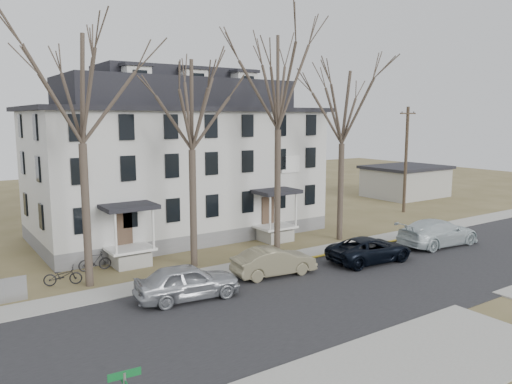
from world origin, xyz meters
TOP-DOWN VIEW (x-y plane):
  - ground at (0.00, 0.00)m, footprint 120.00×120.00m
  - main_road at (0.00, 2.00)m, footprint 120.00×10.00m
  - far_sidewalk at (0.00, 8.00)m, footprint 120.00×2.00m
  - yellow_curb at (5.00, 7.10)m, footprint 14.00×0.25m
  - boarding_house at (-2.00, 17.95)m, footprint 20.80×12.36m
  - distant_building at (26.00, 20.00)m, footprint 8.50×6.50m
  - tree_far_left at (-11.00, 9.80)m, footprint 8.40×8.40m
  - tree_mid_left at (-5.00, 9.80)m, footprint 7.80×7.80m
  - tree_center at (1.00, 9.80)m, footprint 9.00×9.00m
  - tree_mid_right at (6.50, 9.80)m, footprint 7.80×7.80m
  - utility_pole_far at (18.50, 14.00)m, footprint 2.00×0.28m
  - car_silver at (-7.71, 5.18)m, footprint 5.18×2.59m
  - car_tan at (-2.21, 5.77)m, footprint 4.81×2.19m
  - car_navy at (4.04, 4.64)m, footprint 5.52×2.87m
  - car_white at (10.68, 4.74)m, footprint 6.26×2.90m
  - bicycle_left at (-12.13, 10.54)m, footprint 1.99×1.21m
  - bicycle_right at (-10.04, 12.08)m, footprint 1.85×0.73m

SIDE VIEW (x-z plane):
  - ground at x=0.00m, z-range 0.00..0.00m
  - main_road at x=0.00m, z-range -0.02..0.02m
  - far_sidewalk at x=0.00m, z-range -0.04..0.04m
  - yellow_curb at x=5.00m, z-range -0.03..0.03m
  - bicycle_left at x=-12.13m, z-range 0.00..0.99m
  - bicycle_right at x=-10.04m, z-range 0.00..1.08m
  - car_navy at x=4.04m, z-range 0.00..1.48m
  - car_tan at x=-2.21m, z-range 0.00..1.53m
  - car_silver at x=-7.71m, z-range 0.00..1.70m
  - car_white at x=10.68m, z-range 0.00..1.77m
  - distant_building at x=26.00m, z-range 0.00..3.35m
  - utility_pole_far at x=18.50m, z-range 0.15..9.65m
  - boarding_house at x=-2.00m, z-range -0.65..11.40m
  - tree_mid_left at x=-5.00m, z-range 3.23..15.97m
  - tree_mid_right at x=6.50m, z-range 3.23..15.97m
  - tree_far_left at x=-11.00m, z-range 3.48..17.20m
  - tree_center at x=1.00m, z-range 3.73..18.43m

